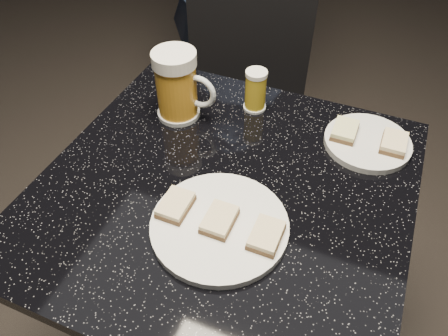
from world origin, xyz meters
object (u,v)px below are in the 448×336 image
at_px(chair, 240,116).
at_px(beer_mug, 178,85).
at_px(plate_small, 367,142).
at_px(beer_tumbler, 256,90).
at_px(table, 224,257).
at_px(plate_large, 220,226).

bearing_deg(chair, beer_mug, -93.08).
height_order(beer_mug, chair, beer_mug).
relative_size(plate_small, beer_tumbler, 1.85).
xyz_separation_m(table, chair, (-0.16, 0.52, -0.01)).
relative_size(table, beer_mug, 4.75).
distance_m(plate_large, beer_tumbler, 0.36).
distance_m(plate_large, beer_mug, 0.34).
xyz_separation_m(plate_large, beer_mug, (-0.21, 0.26, 0.07)).
height_order(table, beer_mug, beer_mug).
xyz_separation_m(table, beer_tumbler, (-0.03, 0.26, 0.29)).
bearing_deg(plate_large, table, 108.30).
bearing_deg(beer_mug, plate_large, -51.22).
distance_m(plate_small, beer_mug, 0.42).
bearing_deg(beer_mug, chair, 86.92).
relative_size(beer_tumbler, chair, 0.11).
distance_m(table, chair, 0.54).
height_order(plate_large, beer_tumbler, beer_tumbler).
bearing_deg(beer_tumbler, plate_large, -79.97).
relative_size(plate_large, beer_mug, 1.55).
relative_size(plate_large, beer_tumbler, 2.49).
xyz_separation_m(plate_large, beer_tumbler, (-0.06, 0.35, 0.04)).
height_order(plate_small, beer_tumbler, beer_tumbler).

